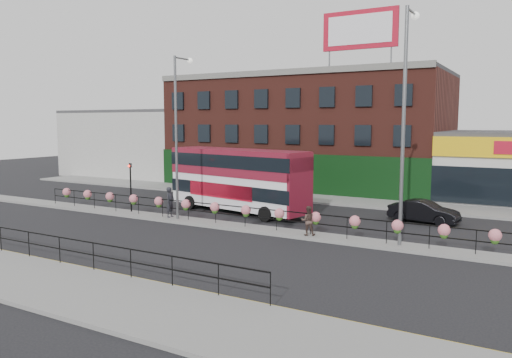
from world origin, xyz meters
The scene contains 18 objects.
ground centered at (0.00, 0.00, 0.00)m, with size 120.00×120.00×0.00m, color black.
south_pavement centered at (0.00, -12.00, 0.07)m, with size 60.00×4.00×0.15m, color gray.
north_pavement centered at (0.00, 12.00, 0.07)m, with size 60.00×4.00×0.15m, color gray.
median centered at (0.00, 0.00, 0.07)m, with size 60.00×1.60×0.15m, color gray.
yellow_line_inner centered at (0.00, -9.70, 0.01)m, with size 60.00×0.10×0.01m, color gold.
yellow_line_outer centered at (0.00, -9.88, 0.01)m, with size 60.00×0.10×0.01m, color gold.
brick_building centered at (-4.00, 19.96, 5.13)m, with size 25.00×12.21×10.30m.
warehouse_west centered at (-24.25, 20.00, 3.65)m, with size 15.50×12.00×7.30m.
billboard centered at (2.50, 14.99, 13.18)m, with size 6.00×0.29×4.40m.
median_railing centered at (0.00, 0.00, 1.05)m, with size 30.04×0.56×1.23m.
south_railing centered at (-2.00, -10.10, 0.96)m, with size 20.04×0.05×1.12m.
double_decker_bus centered at (-2.08, 4.21, 2.60)m, with size 10.75×4.42×4.23m.
car centered at (9.38, 6.92, 0.67)m, with size 4.23×1.95×1.35m, color black.
pedestrian_a centered at (-4.48, 0.12, 1.09)m, with size 0.53×0.74×1.88m, color #222229.
pedestrian_b centered at (4.98, -0.26, 0.92)m, with size 0.92×0.83×1.55m, color #49362F.
lamp_column_west centered at (-3.77, 0.19, 5.95)m, with size 0.35×1.72×9.79m.
lamp_column_east centered at (9.63, 0.33, 6.78)m, with size 0.40×1.96×11.19m.
traffic_light_median centered at (-8.00, 0.39, 2.47)m, with size 0.15×0.28×3.65m.
Camera 1 is at (15.24, -23.73, 6.01)m, focal length 35.00 mm.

